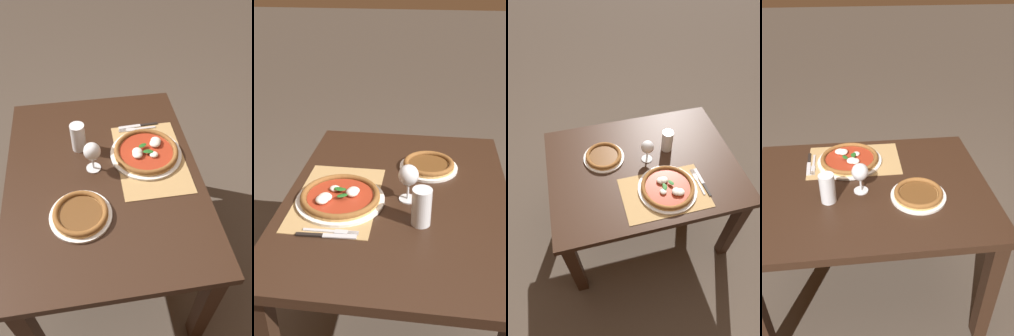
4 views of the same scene
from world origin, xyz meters
The scene contains 9 objects.
ground_plane centered at (0.00, 0.00, 0.00)m, with size 24.00×24.00×0.00m, color #473D33.
dining_table centered at (0.00, 0.00, 0.63)m, with size 1.20×0.90×0.74m.
paper_placemat centered at (0.06, -0.24, 0.74)m, with size 0.50×0.33×0.00m, color #A88451.
pizza_near centered at (0.09, -0.22, 0.76)m, with size 0.35×0.35×0.05m.
pizza_far centered at (-0.23, 0.12, 0.76)m, with size 0.26×0.26×0.04m.
wine_glass centered at (0.04, 0.04, 0.85)m, with size 0.08×0.08×0.16m.
pint_glass centered at (0.19, 0.10, 0.81)m, with size 0.07×0.07×0.15m.
fork centered at (0.28, -0.21, 0.75)m, with size 0.02×0.20×0.00m.
knife centered at (0.31, -0.22, 0.75)m, with size 0.03×0.22×0.01m.
Camera 3 is at (-0.34, -1.11, 2.10)m, focal length 30.00 mm.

